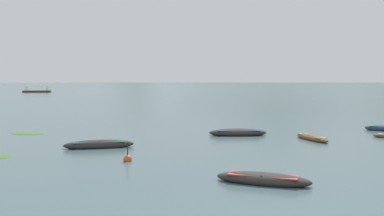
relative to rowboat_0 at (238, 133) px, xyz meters
The scene contains 10 objects.
ground_plane 1476.77m from the rowboat_0, 90.12° to the left, with size 6000.00×6000.00×0.00m, color #476066.
mountain_1 2575.81m from the rowboat_0, 99.95° to the left, with size 586.58×586.58×196.84m, color #56665B.
mountain_2 2565.08m from the rowboat_0, 80.55° to the left, with size 1651.08×1651.08×408.47m, color #4C5B56.
rowboat_0 is the anchor object (origin of this frame).
rowboat_1 15.42m from the rowboat_0, 89.96° to the right, with size 4.18×2.35×0.58m.
rowboat_4 11.37m from the rowboat_0, 145.22° to the right, with size 4.58×2.30×0.65m.
rowboat_7 5.73m from the rowboat_0, 23.79° to the right, with size 2.12×3.97×0.50m.
ferry_0 134.90m from the rowboat_0, 119.11° to the left, with size 10.05×5.01×2.54m.
mooring_buoy 12.70m from the rowboat_0, 121.44° to the right, with size 0.46×0.46×1.16m.
weed_patch_0 17.00m from the rowboat_0, behind, with size 2.83×1.76×0.14m, color #477033.
Camera 1 is at (0.90, -9.53, 4.30)m, focal length 39.00 mm.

